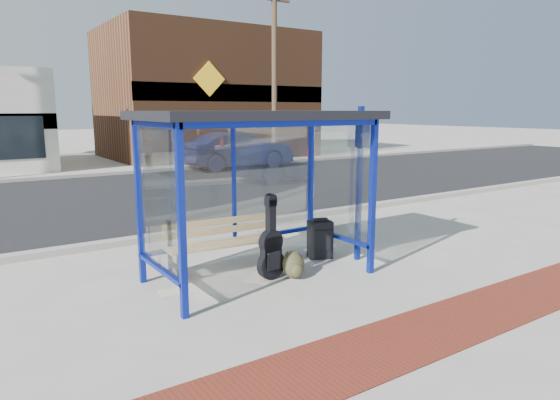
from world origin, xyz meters
TOP-DOWN VIEW (x-y plane):
  - ground at (0.00, 0.00)m, footprint 120.00×120.00m
  - brick_paver_strip at (0.00, -2.60)m, footprint 60.00×1.00m
  - curb_near at (0.00, 2.90)m, footprint 60.00×0.25m
  - street_asphalt at (0.00, 8.00)m, footprint 60.00×10.00m
  - curb_far at (0.00, 13.10)m, footprint 60.00×0.25m
  - far_sidewalk at (0.00, 15.00)m, footprint 60.00×4.00m
  - bus_shelter at (0.00, 0.07)m, footprint 3.30×1.80m
  - storefront_brown at (8.00, 18.49)m, footprint 10.00×7.08m
  - tree_right at (12.50, 22.00)m, footprint 3.60×3.60m
  - utility_pole_east at (9.00, 13.40)m, footprint 1.60×0.24m
  - bench at (-0.29, 0.54)m, footprint 1.85×0.56m
  - guitar_bag at (0.10, -0.15)m, footprint 0.44×0.17m
  - suitcase at (1.34, 0.27)m, footprint 0.46×0.38m
  - backpack at (0.40, -0.31)m, footprint 0.38×0.35m
  - sign_post at (1.81, -0.13)m, footprint 0.10×0.31m
  - newspaper_a at (-1.30, 0.15)m, footprint 0.38×0.32m
  - newspaper_b at (-0.08, -0.10)m, footprint 0.43×0.45m
  - newspaper_c at (0.20, 0.14)m, footprint 0.46×0.40m
  - parked_car at (6.47, 12.33)m, footprint 4.62×1.63m
  - fire_hydrant at (11.14, 13.55)m, footprint 0.30×0.20m

SIDE VIEW (x-z plane):
  - ground at x=0.00m, z-range 0.00..0.00m
  - street_asphalt at x=0.00m, z-range 0.00..0.00m
  - newspaper_a at x=-1.30m, z-range 0.00..0.01m
  - newspaper_b at x=-0.08m, z-range 0.00..0.01m
  - newspaper_c at x=0.20m, z-range 0.00..0.01m
  - far_sidewalk at x=0.00m, z-range 0.00..0.01m
  - brick_paver_strip at x=0.00m, z-range 0.00..0.01m
  - curb_near at x=0.00m, z-range 0.00..0.12m
  - curb_far at x=0.00m, z-range 0.00..0.12m
  - backpack at x=0.40m, z-range -0.01..0.39m
  - suitcase at x=1.34m, z-range -0.03..0.66m
  - fire_hydrant at x=11.14m, z-range 0.03..0.69m
  - guitar_bag at x=0.10m, z-range -0.16..1.03m
  - bench at x=-0.29m, z-range 0.06..0.92m
  - parked_car at x=6.47m, z-range 0.00..1.52m
  - sign_post at x=1.81m, z-range 0.15..2.64m
  - bus_shelter at x=0.00m, z-range 0.86..3.28m
  - storefront_brown at x=8.00m, z-range 0.00..6.40m
  - utility_pole_east at x=9.00m, z-range 0.11..8.11m
  - tree_right at x=12.50m, z-range 1.94..8.97m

